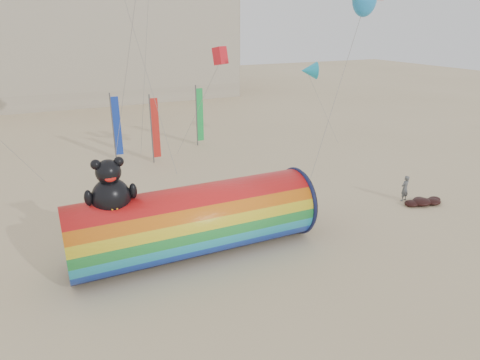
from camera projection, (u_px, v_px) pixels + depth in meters
name	position (u px, v px, depth m)	size (l,w,h in m)	color
ground	(244.00, 235.00, 21.65)	(160.00, 160.00, 0.00)	#CCB58C
windsock_assembly	(194.00, 219.00, 19.47)	(11.23, 3.42, 5.18)	red
kite_handler	(405.00, 188.00, 25.56)	(0.58, 0.38, 1.58)	#4F5356
fabric_bundle	(423.00, 202.00, 25.25)	(2.62, 1.35, 0.41)	black
festival_banners	(158.00, 123.00, 33.66)	(7.81, 3.23, 5.20)	#59595E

